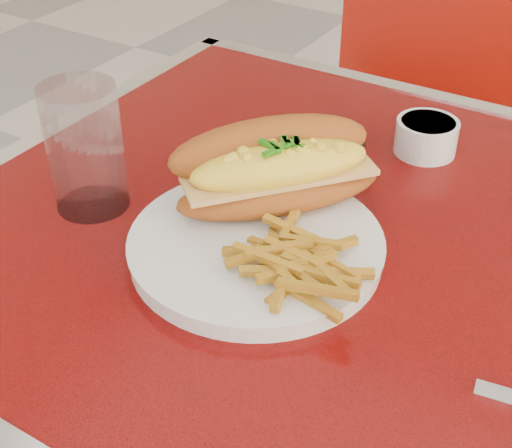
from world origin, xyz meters
The scene contains 8 objects.
diner_table centered at (0.00, 0.00, 0.61)m, with size 1.23×0.83×0.77m.
dinner_plate centered at (-0.21, -0.08, 0.78)m, with size 0.28×0.28×0.02m.
mac_hoagie centered at (-0.23, -0.01, 0.83)m, with size 0.24×0.26×0.11m.
fries_pile centered at (-0.14, -0.10, 0.81)m, with size 0.12×0.11×0.03m, color gold, non-canonical shape.
fork centered at (-0.14, -0.05, 0.79)m, with size 0.03×0.16×0.00m.
gravy_ramekin centered at (-0.13, 0.23, 0.79)m, with size 0.08×0.08×0.05m.
sauce_cup_left centered at (-0.22, 0.14, 0.79)m, with size 0.08×0.08×0.03m.
water_tumbler centered at (-0.42, -0.10, 0.85)m, with size 0.09×0.09×0.15m, color #A2C0D0.
Camera 1 is at (0.11, -0.60, 1.25)m, focal length 50.00 mm.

